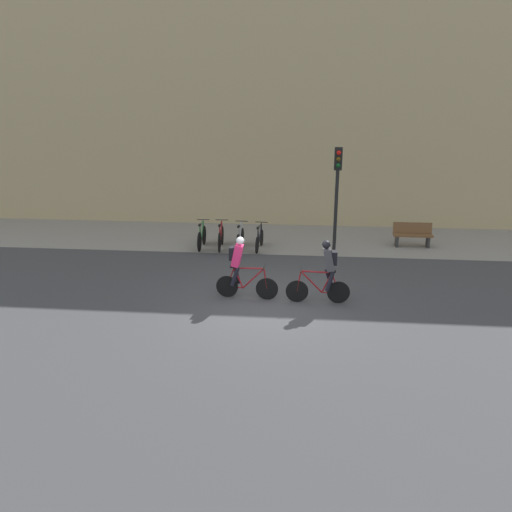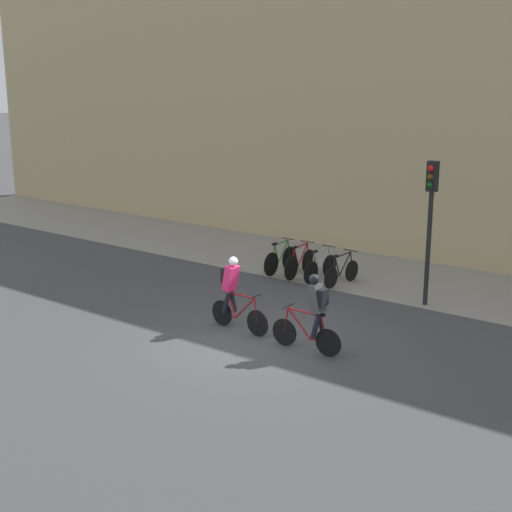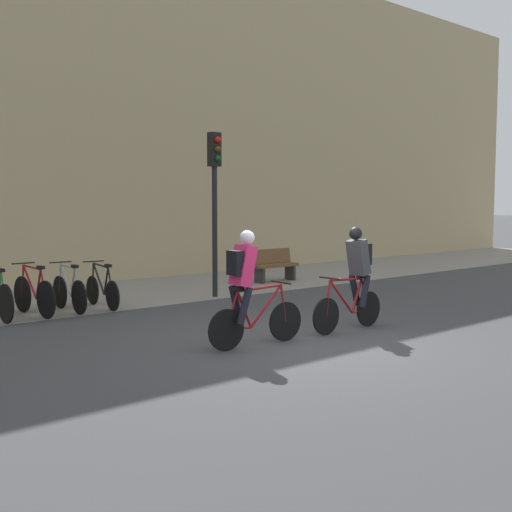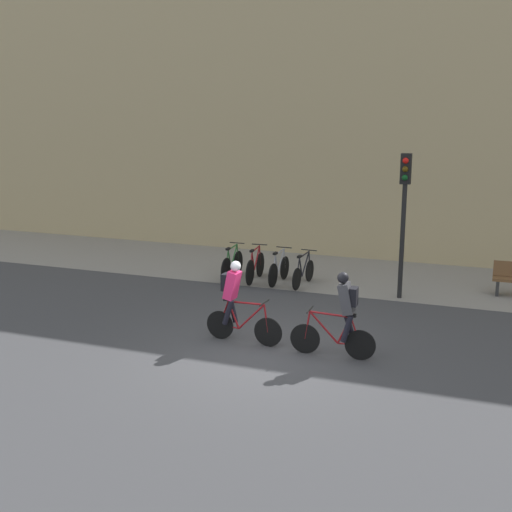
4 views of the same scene
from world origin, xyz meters
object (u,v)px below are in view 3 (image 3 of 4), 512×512
(cyclist_pink, at_px, (246,285))
(bench, at_px, (274,265))
(traffic_light_pole, at_px, (215,184))
(parked_bike_1, at_px, (34,294))
(parked_bike_3, at_px, (102,289))
(parked_bike_2, at_px, (69,292))
(cyclist_grey, at_px, (356,274))

(cyclist_pink, xyz_separation_m, bench, (5.76, 5.67, -0.49))
(cyclist_pink, height_order, traffic_light_pole, traffic_light_pole)
(parked_bike_1, height_order, bench, parked_bike_1)
(parked_bike_3, bearing_deg, traffic_light_pole, -6.34)
(parked_bike_3, xyz_separation_m, traffic_light_pole, (2.69, -0.30, 2.20))
(cyclist_pink, bearing_deg, traffic_light_pole, 57.70)
(parked_bike_3, relative_size, bench, 1.15)
(cyclist_pink, bearing_deg, parked_bike_2, 97.18)
(parked_bike_2, bearing_deg, bench, 8.30)
(parked_bike_3, relative_size, traffic_light_pole, 0.44)
(cyclist_grey, bearing_deg, traffic_light_pole, 83.92)
(cyclist_pink, xyz_separation_m, cyclist_grey, (2.32, -0.13, 0.00))
(cyclist_pink, height_order, cyclist_grey, cyclist_pink)
(cyclist_pink, relative_size, traffic_light_pole, 0.47)
(cyclist_grey, relative_size, parked_bike_2, 1.08)
(parked_bike_3, xyz_separation_m, bench, (5.65, 0.93, 0.08))
(cyclist_pink, distance_m, parked_bike_3, 4.78)
(parked_bike_2, distance_m, parked_bike_3, 0.71)
(parked_bike_1, bearing_deg, parked_bike_3, -0.08)
(traffic_light_pole, distance_m, bench, 3.84)
(cyclist_pink, height_order, parked_bike_1, cyclist_pink)
(parked_bike_1, bearing_deg, cyclist_grey, -53.31)
(parked_bike_2, xyz_separation_m, traffic_light_pole, (3.41, -0.30, 2.18))
(parked_bike_1, height_order, traffic_light_pole, traffic_light_pole)
(parked_bike_3, bearing_deg, parked_bike_1, 179.92)
(cyclist_grey, bearing_deg, parked_bike_2, 120.91)
(cyclist_grey, relative_size, parked_bike_1, 1.02)
(parked_bike_1, distance_m, traffic_light_pole, 4.66)
(traffic_light_pole, xyz_separation_m, bench, (2.96, 1.23, -2.12))
(cyclist_grey, xyz_separation_m, parked_bike_3, (-2.20, 4.87, -0.57))
(parked_bike_2, distance_m, traffic_light_pole, 4.06)
(bench, bearing_deg, parked_bike_2, -171.70)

